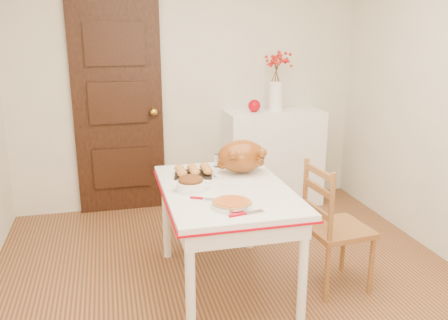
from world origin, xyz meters
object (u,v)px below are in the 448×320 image
object	(u,v)px
turkey_platter	(242,158)
pumpkin_pie	(232,203)
kitchen_table	(226,238)
sideboard	(273,158)
chair_oak	(338,226)

from	to	relation	value
turkey_platter	pumpkin_pie	bearing A→B (deg)	-117.98
kitchen_table	pumpkin_pie	distance (m)	0.54
sideboard	kitchen_table	bearing A→B (deg)	-120.49
kitchen_table	pumpkin_pie	world-z (taller)	pumpkin_pie
sideboard	pumpkin_pie	world-z (taller)	sideboard
kitchen_table	sideboard	bearing A→B (deg)	59.51
kitchen_table	chair_oak	size ratio (longest dim) A/B	1.36
kitchen_table	chair_oak	xyz separation A→B (m)	(0.77, -0.18, 0.09)
chair_oak	turkey_platter	size ratio (longest dim) A/B	2.25
chair_oak	pumpkin_pie	distance (m)	0.90
sideboard	chair_oak	bearing A→B (deg)	-94.18
kitchen_table	pumpkin_pie	xyz separation A→B (m)	(-0.05, -0.36, 0.40)
sideboard	pumpkin_pie	xyz separation A→B (m)	(-0.94, -1.87, 0.29)
turkey_platter	chair_oak	bearing A→B (deg)	-42.12
kitchen_table	turkey_platter	xyz separation A→B (m)	(0.18, 0.24, 0.51)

